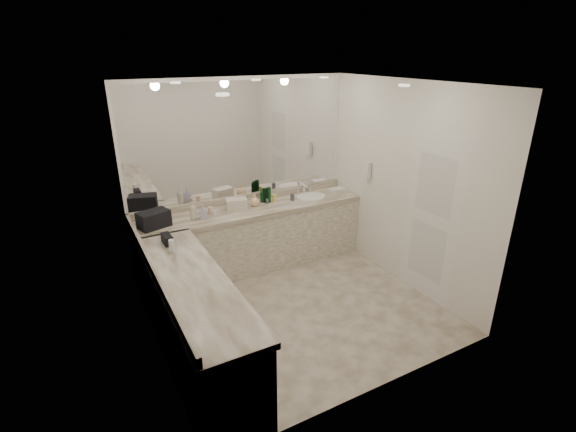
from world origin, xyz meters
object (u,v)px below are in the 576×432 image
soap_bottle_a (193,211)px  wall_phone (367,170)px  hand_towel (337,190)px  sink (311,197)px  soap_bottle_b (203,212)px  black_toiletry_bag (154,219)px  soap_bottle_c (255,200)px  cream_cosmetic_case (236,204)px

soap_bottle_a → wall_phone: bearing=-11.2°
wall_phone → hand_towel: wall_phone is taller
sink → soap_bottle_b: bearing=-177.4°
sink → hand_towel: size_ratio=1.85×
wall_phone → black_toiletry_bag: (-2.88, 0.45, -0.35)m
soap_bottle_b → wall_phone: bearing=-10.6°
sink → soap_bottle_c: size_ratio=2.61×
cream_cosmetic_case → hand_towel: cream_cosmetic_case is taller
soap_bottle_b → soap_bottle_c: bearing=8.7°
soap_bottle_a → soap_bottle_c: bearing=4.5°
wall_phone → cream_cosmetic_case: 1.88m
sink → soap_bottle_b: soap_bottle_b is taller
hand_towel → soap_bottle_c: size_ratio=1.41×
hand_towel → soap_bottle_b: size_ratio=1.24×
sink → cream_cosmetic_case: cream_cosmetic_case is taller
soap_bottle_a → soap_bottle_b: soap_bottle_a is taller
black_toiletry_bag → soap_bottle_c: bearing=4.0°
black_toiletry_bag → hand_towel: size_ratio=1.52×
sink → cream_cosmetic_case: 1.17m
soap_bottle_b → soap_bottle_c: (0.77, 0.12, -0.01)m
wall_phone → sink: bearing=140.4°
cream_cosmetic_case → soap_bottle_a: soap_bottle_a is taller
sink → black_toiletry_bag: (-2.27, -0.05, 0.11)m
hand_towel → cream_cosmetic_case: bearing=-179.5°
soap_bottle_a → soap_bottle_b: 0.13m
soap_bottle_b → soap_bottle_c: 0.78m
wall_phone → soap_bottle_a: bearing=168.8°
sink → wall_phone: size_ratio=1.83×
wall_phone → soap_bottle_c: wall_phone is taller
wall_phone → cream_cosmetic_case: size_ratio=0.88×
cream_cosmetic_case → wall_phone: bearing=-3.0°
cream_cosmetic_case → hand_towel: 1.65m
wall_phone → cream_cosmetic_case: bearing=163.5°
cream_cosmetic_case → soap_bottle_c: size_ratio=1.61×
hand_towel → soap_bottle_c: 1.38m
black_toiletry_bag → hand_towel: bearing=2.0°
black_toiletry_bag → soap_bottle_a: soap_bottle_a is taller
wall_phone → black_toiletry_bag: bearing=171.2°
sink → black_toiletry_bag: size_ratio=1.22×
black_toiletry_bag → cream_cosmetic_case: (1.11, 0.08, -0.02)m
soap_bottle_c → soap_bottle_b: bearing=-171.3°
cream_cosmetic_case → hand_towel: (1.65, 0.02, -0.06)m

